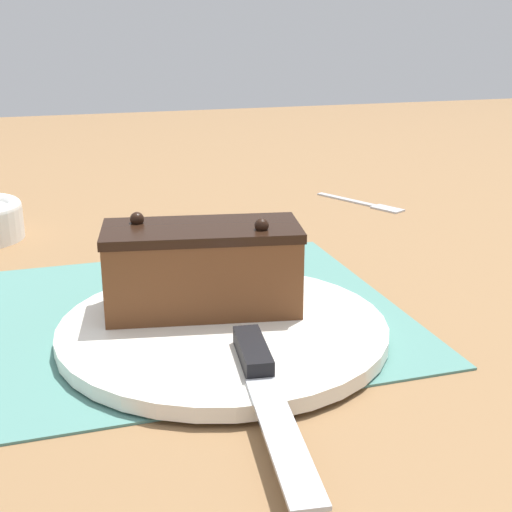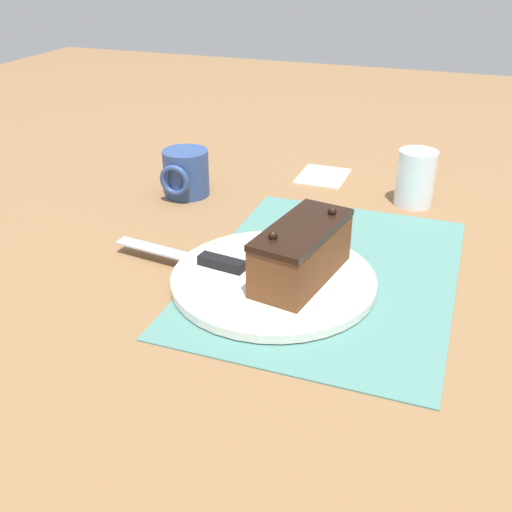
{
  "view_description": "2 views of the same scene",
  "coord_description": "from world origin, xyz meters",
  "px_view_note": "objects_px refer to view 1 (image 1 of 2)",
  "views": [
    {
      "loc": [
        -0.08,
        -0.59,
        0.25
      ],
      "look_at": [
        0.09,
        -0.04,
        0.06
      ],
      "focal_mm": 50.0,
      "sensor_mm": 36.0,
      "label": 1
    },
    {
      "loc": [
        0.71,
        0.15,
        0.41
      ],
      "look_at": [
        0.06,
        -0.09,
        0.04
      ],
      "focal_mm": 42.0,
      "sensor_mm": 36.0,
      "label": 2
    }
  ],
  "objects_px": {
    "cake_plate": "(223,330)",
    "dessert_fork": "(366,203)",
    "serving_knife": "(261,376)",
    "chocolate_cake": "(202,268)"
  },
  "relations": [
    {
      "from": "cake_plate",
      "to": "dessert_fork",
      "type": "bearing_deg",
      "value": 50.55
    },
    {
      "from": "serving_knife",
      "to": "dessert_fork",
      "type": "relative_size",
      "value": 1.47
    },
    {
      "from": "cake_plate",
      "to": "dessert_fork",
      "type": "relative_size",
      "value": 1.92
    },
    {
      "from": "cake_plate",
      "to": "dessert_fork",
      "type": "height_order",
      "value": "cake_plate"
    },
    {
      "from": "serving_knife",
      "to": "dessert_fork",
      "type": "xyz_separation_m",
      "value": [
        0.32,
        0.49,
        -0.02
      ]
    },
    {
      "from": "chocolate_cake",
      "to": "dessert_fork",
      "type": "distance_m",
      "value": 0.48
    },
    {
      "from": "serving_knife",
      "to": "cake_plate",
      "type": "bearing_deg",
      "value": -83.26
    },
    {
      "from": "chocolate_cake",
      "to": "dessert_fork",
      "type": "xyz_separation_m",
      "value": [
        0.32,
        0.35,
        -0.05
      ]
    },
    {
      "from": "serving_knife",
      "to": "dessert_fork",
      "type": "height_order",
      "value": "serving_knife"
    },
    {
      "from": "serving_knife",
      "to": "dessert_fork",
      "type": "bearing_deg",
      "value": -115.54
    }
  ]
}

